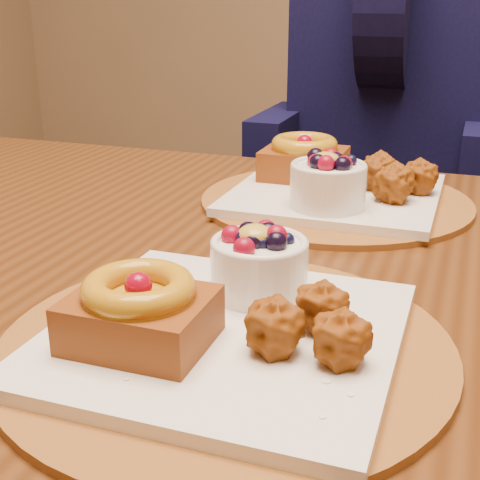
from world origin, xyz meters
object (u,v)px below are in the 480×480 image
chair_far (435,249)px  diner (389,70)px  place_setting_far (333,185)px  place_setting_near (224,319)px  dining_table (293,319)px

chair_far → diner: 0.43m
place_setting_far → diner: size_ratio=0.46×
place_setting_far → diner: (-0.02, 0.63, 0.09)m
place_setting_near → diner: (-0.02, 1.06, 0.10)m
place_setting_near → dining_table: bearing=89.3°
place_setting_far → chair_far: bearing=79.4°
dining_table → chair_far: size_ratio=1.90×
place_setting_far → diner: 0.64m
diner → place_setting_far: bearing=-89.3°
place_setting_far → chair_far: 0.74m
chair_far → diner: bearing=-149.7°
dining_table → chair_far: (0.12, 0.87, -0.21)m
dining_table → diner: bearing=91.3°
dining_table → diner: 0.87m
dining_table → place_setting_near: place_setting_near is taller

